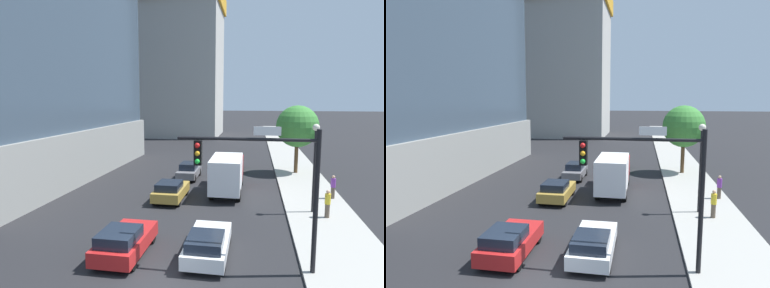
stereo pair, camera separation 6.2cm
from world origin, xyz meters
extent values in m
plane|color=black|center=(0.00, 0.00, 0.00)|extent=(400.00, 400.00, 0.00)
cube|color=#9E9B93|center=(7.90, 20.00, 0.07)|extent=(4.30, 120.00, 0.15)
cube|color=gray|center=(-19.28, 17.38, 2.30)|extent=(17.18, 26.59, 4.60)
cube|color=#B2AFA8|center=(-10.26, 55.67, 13.85)|extent=(13.94, 15.52, 27.70)
cube|color=gold|center=(-10.26, 55.67, 26.20)|extent=(14.77, 16.45, 3.00)
cube|color=gold|center=(-6.08, 51.01, 17.24)|extent=(0.90, 0.90, 34.49)
cylinder|color=black|center=(6.15, 2.01, 3.15)|extent=(0.20, 0.20, 6.01)
cylinder|color=black|center=(3.27, 2.01, 5.70)|extent=(5.75, 0.14, 0.14)
cube|color=black|center=(1.28, 2.01, 5.07)|extent=(0.32, 0.36, 1.05)
sphere|color=red|center=(1.28, 1.82, 5.41)|extent=(0.22, 0.22, 0.22)
sphere|color=orange|center=(1.28, 1.82, 5.07)|extent=(0.22, 0.22, 0.22)
sphere|color=green|center=(1.28, 1.82, 4.73)|extent=(0.22, 0.22, 0.22)
cube|color=white|center=(4.13, 2.01, 6.05)|extent=(1.10, 0.04, 0.36)
cylinder|color=black|center=(7.39, 10.05, 2.78)|extent=(0.16, 0.16, 5.25)
sphere|color=silver|center=(7.39, 10.05, 5.58)|extent=(0.44, 0.44, 0.44)
cylinder|color=brown|center=(7.69, 22.04, 1.67)|extent=(0.36, 0.36, 3.03)
sphere|color=#387F33|center=(7.69, 22.04, 4.70)|extent=(4.04, 4.04, 4.04)
cube|color=#1E6638|center=(1.60, 22.87, 0.58)|extent=(1.79, 4.66, 0.58)
cube|color=#19212D|center=(1.60, 22.69, 1.13)|extent=(1.50, 2.14, 0.53)
cylinder|color=black|center=(0.82, 24.46, 0.34)|extent=(0.22, 0.68, 0.68)
cylinder|color=black|center=(2.39, 24.46, 0.34)|extent=(0.22, 0.68, 0.68)
cylinder|color=black|center=(0.82, 21.29, 0.34)|extent=(0.22, 0.68, 0.68)
cylinder|color=black|center=(2.39, 21.29, 0.34)|extent=(0.22, 0.68, 0.68)
cube|color=silver|center=(1.60, 3.06, 0.57)|extent=(1.87, 4.42, 0.62)
cube|color=#19212D|center=(1.60, 2.09, 1.12)|extent=(1.57, 2.01, 0.46)
cylinder|color=black|center=(0.78, 4.57, 0.31)|extent=(0.22, 0.62, 0.62)
cylinder|color=black|center=(2.43, 4.57, 0.31)|extent=(0.22, 0.62, 0.62)
cylinder|color=black|center=(0.78, 1.56, 0.31)|extent=(0.22, 0.62, 0.62)
cylinder|color=black|center=(2.43, 1.56, 0.31)|extent=(0.22, 0.62, 0.62)
cube|color=red|center=(-2.26, 2.49, 0.60)|extent=(1.93, 4.24, 0.69)
cube|color=#19212D|center=(-2.26, 1.71, 1.21)|extent=(1.62, 2.04, 0.53)
cylinder|color=black|center=(-3.11, 3.93, 0.31)|extent=(0.22, 0.61, 0.61)
cylinder|color=black|center=(-1.41, 3.93, 0.31)|extent=(0.22, 0.61, 0.61)
cylinder|color=black|center=(-3.11, 1.05, 0.31)|extent=(0.22, 0.61, 0.61)
cylinder|color=black|center=(-1.41, 1.05, 0.31)|extent=(0.22, 0.61, 0.61)
cube|color=slate|center=(-2.26, 18.31, 0.60)|extent=(1.70, 4.07, 0.64)
cube|color=#19212D|center=(-2.26, 18.21, 1.20)|extent=(1.43, 2.07, 0.58)
cylinder|color=black|center=(-3.01, 19.70, 0.33)|extent=(0.22, 0.66, 0.66)
cylinder|color=black|center=(-1.51, 19.70, 0.33)|extent=(0.22, 0.66, 0.66)
cylinder|color=black|center=(-3.01, 16.93, 0.33)|extent=(0.22, 0.66, 0.66)
cylinder|color=black|center=(-1.51, 16.93, 0.33)|extent=(0.22, 0.66, 0.66)
cube|color=#AD8938|center=(-2.26, 11.44, 0.62)|extent=(1.95, 4.18, 0.66)
cube|color=#19212D|center=(-2.26, 10.85, 1.21)|extent=(1.64, 2.05, 0.51)
cylinder|color=black|center=(-3.12, 12.86, 0.34)|extent=(0.22, 0.69, 0.69)
cylinder|color=black|center=(-1.40, 12.86, 0.34)|extent=(0.22, 0.69, 0.69)
cylinder|color=black|center=(-3.12, 10.02, 0.34)|extent=(0.22, 0.69, 0.69)
cylinder|color=black|center=(-1.40, 10.02, 0.34)|extent=(0.22, 0.69, 0.69)
cube|color=#B21E1E|center=(1.60, 16.78, 1.51)|extent=(2.23, 1.97, 1.91)
cube|color=white|center=(1.60, 13.19, 1.77)|extent=(2.23, 4.90, 2.43)
cylinder|color=black|center=(0.62, 16.78, 0.45)|extent=(0.30, 0.90, 0.90)
cylinder|color=black|center=(2.59, 16.78, 0.45)|extent=(0.30, 0.90, 0.90)
cylinder|color=black|center=(0.62, 11.97, 0.45)|extent=(0.30, 0.90, 0.90)
cylinder|color=black|center=(2.59, 11.97, 0.45)|extent=(0.30, 0.90, 0.90)
cylinder|color=brown|center=(9.32, 13.42, 0.57)|extent=(0.28, 0.28, 0.83)
cylinder|color=purple|center=(9.32, 13.42, 1.31)|extent=(0.34, 0.34, 0.64)
sphere|color=tan|center=(9.32, 13.42, 1.74)|extent=(0.23, 0.23, 0.23)
cylinder|color=brown|center=(8.10, 9.12, 0.57)|extent=(0.28, 0.28, 0.84)
cylinder|color=gold|center=(8.10, 9.12, 1.32)|extent=(0.34, 0.34, 0.65)
sphere|color=tan|center=(8.10, 9.12, 1.76)|extent=(0.23, 0.23, 0.23)
camera|label=1|loc=(3.62, -12.11, 7.36)|focal=31.91mm
camera|label=2|loc=(3.68, -12.09, 7.36)|focal=31.91mm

